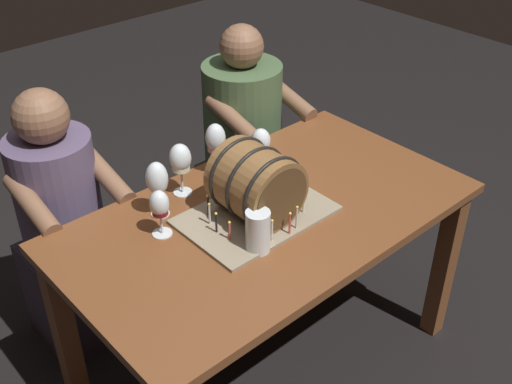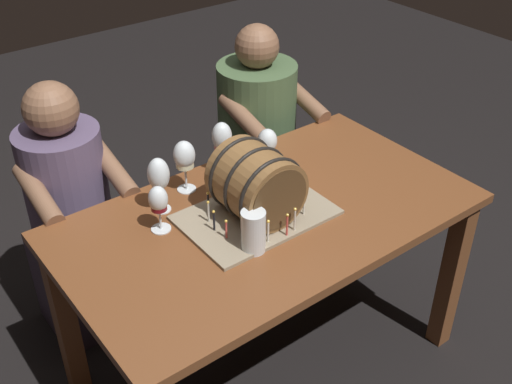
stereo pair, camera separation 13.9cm
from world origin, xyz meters
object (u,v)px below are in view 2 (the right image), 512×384
(dining_table, at_px, (268,239))
(wine_glass_red, at_px, (158,201))
(barrel_cake, at_px, (256,187))
(person_seated_left, at_px, (74,226))
(wine_glass_white, at_px, (184,157))
(wine_glass_rose, at_px, (222,139))
(wine_glass_empty, at_px, (159,175))
(person_seated_right, at_px, (257,150))
(beer_pint, at_px, (253,233))
(wine_glass_amber, at_px, (267,143))

(dining_table, relative_size, wine_glass_red, 8.55)
(barrel_cake, relative_size, person_seated_left, 0.45)
(wine_glass_white, height_order, person_seated_left, person_seated_left)
(wine_glass_rose, height_order, wine_glass_red, wine_glass_rose)
(wine_glass_empty, relative_size, person_seated_right, 0.18)
(wine_glass_red, relative_size, beer_pint, 1.16)
(wine_glass_rose, xyz_separation_m, person_seated_left, (-0.49, 0.34, -0.38))
(barrel_cake, distance_m, wine_glass_white, 0.30)
(wine_glass_rose, distance_m, person_seated_right, 0.65)
(dining_table, xyz_separation_m, person_seated_left, (-0.46, 0.66, -0.13))
(barrel_cake, distance_m, person_seated_left, 0.85)
(wine_glass_red, bearing_deg, dining_table, -22.69)
(wine_glass_empty, distance_m, wine_glass_red, 0.12)
(dining_table, height_order, beer_pint, beer_pint)
(dining_table, bearing_deg, person_seated_right, 55.23)
(wine_glass_amber, bearing_deg, wine_glass_white, 169.53)
(wine_glass_red, height_order, person_seated_left, person_seated_left)
(dining_table, bearing_deg, wine_glass_rose, 83.86)
(barrel_cake, relative_size, wine_glass_rose, 2.47)
(person_seated_right, bearing_deg, wine_glass_empty, -150.26)
(wine_glass_amber, relative_size, wine_glass_red, 0.99)
(barrel_cake, xyz_separation_m, beer_pint, (-0.12, -0.14, -0.05))
(wine_glass_rose, height_order, beer_pint, wine_glass_rose)
(barrel_cake, bearing_deg, wine_glass_empty, 135.92)
(dining_table, relative_size, wine_glass_amber, 8.63)
(wine_glass_white, relative_size, wine_glass_amber, 1.20)
(wine_glass_red, bearing_deg, wine_glass_amber, 9.99)
(wine_glass_amber, xyz_separation_m, person_seated_right, (0.28, 0.43, -0.33))
(barrel_cake, relative_size, wine_glass_amber, 3.02)
(barrel_cake, relative_size, wine_glass_red, 2.99)
(wine_glass_rose, distance_m, wine_glass_white, 0.18)
(wine_glass_empty, height_order, wine_glass_amber, wine_glass_empty)
(barrel_cake, bearing_deg, wine_glass_amber, 44.95)
(barrel_cake, height_order, wine_glass_white, barrel_cake)
(person_seated_right, bearing_deg, wine_glass_amber, -123.18)
(wine_glass_red, xyz_separation_m, person_seated_left, (-0.12, 0.52, -0.36))
(barrel_cake, relative_size, person_seated_right, 0.44)
(wine_glass_empty, height_order, person_seated_left, person_seated_left)
(wine_glass_empty, distance_m, person_seated_left, 0.60)
(person_seated_right, bearing_deg, beer_pint, -128.12)
(wine_glass_amber, relative_size, person_seated_right, 0.15)
(wine_glass_white, bearing_deg, wine_glass_rose, 8.73)
(beer_pint, bearing_deg, barrel_cake, 50.03)
(wine_glass_empty, bearing_deg, wine_glass_rose, 14.76)
(wine_glass_white, xyz_separation_m, wine_glass_amber, (0.33, -0.06, -0.03))
(wine_glass_empty, height_order, beer_pint, wine_glass_empty)
(wine_glass_red, bearing_deg, beer_pint, -56.39)
(beer_pint, height_order, person_seated_right, person_seated_right)
(person_seated_right, bearing_deg, dining_table, -124.77)
(barrel_cake, height_order, wine_glass_empty, barrel_cake)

